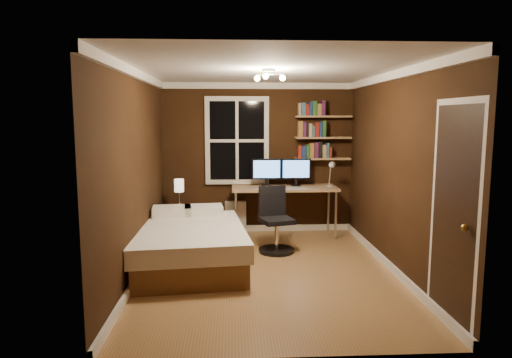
{
  "coord_description": "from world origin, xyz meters",
  "views": [
    {
      "loc": [
        -0.44,
        -5.55,
        1.93
      ],
      "look_at": [
        -0.12,
        0.45,
        1.12
      ],
      "focal_mm": 32.0,
      "sensor_mm": 36.0,
      "label": 1
    }
  ],
  "objects_px": {
    "nightstand": "(180,223)",
    "office_chair": "(276,227)",
    "bed": "(189,245)",
    "radiator": "(236,217)",
    "bedside_lamp": "(179,193)",
    "monitor_left": "(267,172)",
    "desk_lamp": "(331,174)",
    "desk": "(284,190)",
    "monitor_right": "(296,172)"
  },
  "relations": [
    {
      "from": "monitor_right",
      "to": "office_chair",
      "type": "relative_size",
      "value": 0.51
    },
    {
      "from": "nightstand",
      "to": "office_chair",
      "type": "xyz_separation_m",
      "value": [
        1.46,
        -0.71,
        0.08
      ]
    },
    {
      "from": "bedside_lamp",
      "to": "desk_lamp",
      "type": "bearing_deg",
      "value": 2.36
    },
    {
      "from": "bedside_lamp",
      "to": "office_chair",
      "type": "height_order",
      "value": "bedside_lamp"
    },
    {
      "from": "radiator",
      "to": "monitor_right",
      "type": "height_order",
      "value": "monitor_right"
    },
    {
      "from": "monitor_right",
      "to": "nightstand",
      "type": "bearing_deg",
      "value": -172.14
    },
    {
      "from": "bedside_lamp",
      "to": "desk",
      "type": "distance_m",
      "value": 1.7
    },
    {
      "from": "nightstand",
      "to": "desk",
      "type": "xyz_separation_m",
      "value": [
        1.69,
        0.17,
        0.48
      ]
    },
    {
      "from": "radiator",
      "to": "office_chair",
      "type": "bearing_deg",
      "value": -63.22
    },
    {
      "from": "radiator",
      "to": "desk_lamp",
      "type": "distance_m",
      "value": 1.75
    },
    {
      "from": "monitor_left",
      "to": "desk_lamp",
      "type": "distance_m",
      "value": 1.04
    },
    {
      "from": "office_chair",
      "to": "desk",
      "type": "bearing_deg",
      "value": 59.82
    },
    {
      "from": "radiator",
      "to": "desk",
      "type": "height_order",
      "value": "desk"
    },
    {
      "from": "bedside_lamp",
      "to": "monitor_left",
      "type": "bearing_deg",
      "value": 10.53
    },
    {
      "from": "bedside_lamp",
      "to": "desk",
      "type": "height_order",
      "value": "bedside_lamp"
    },
    {
      "from": "bedside_lamp",
      "to": "monitor_right",
      "type": "height_order",
      "value": "monitor_right"
    },
    {
      "from": "bed",
      "to": "desk",
      "type": "xyz_separation_m",
      "value": [
        1.42,
        1.5,
        0.47
      ]
    },
    {
      "from": "desk",
      "to": "office_chair",
      "type": "bearing_deg",
      "value": -104.41
    },
    {
      "from": "bedside_lamp",
      "to": "bed",
      "type": "bearing_deg",
      "value": -78.54
    },
    {
      "from": "bedside_lamp",
      "to": "monitor_left",
      "type": "height_order",
      "value": "monitor_left"
    },
    {
      "from": "bed",
      "to": "office_chair",
      "type": "height_order",
      "value": "office_chair"
    },
    {
      "from": "nightstand",
      "to": "monitor_right",
      "type": "xyz_separation_m",
      "value": [
        1.88,
        0.26,
        0.77
      ]
    },
    {
      "from": "radiator",
      "to": "monitor_left",
      "type": "bearing_deg",
      "value": -16.66
    },
    {
      "from": "nightstand",
      "to": "desk_lamp",
      "type": "relative_size",
      "value": 1.22
    },
    {
      "from": "desk",
      "to": "radiator",
      "type": "bearing_deg",
      "value": 163.35
    },
    {
      "from": "office_chair",
      "to": "bed",
      "type": "bearing_deg",
      "value": -168.72
    },
    {
      "from": "radiator",
      "to": "monitor_right",
      "type": "bearing_deg",
      "value": -8.74
    },
    {
      "from": "radiator",
      "to": "bed",
      "type": "bearing_deg",
      "value": -109.71
    },
    {
      "from": "bed",
      "to": "desk_lamp",
      "type": "height_order",
      "value": "desk_lamp"
    },
    {
      "from": "monitor_right",
      "to": "desk_lamp",
      "type": "xyz_separation_m",
      "value": [
        0.55,
        -0.16,
        -0.01
      ]
    },
    {
      "from": "office_chair",
      "to": "monitor_left",
      "type": "bearing_deg",
      "value": 77.61
    },
    {
      "from": "bedside_lamp",
      "to": "monitor_left",
      "type": "xyz_separation_m",
      "value": [
        1.4,
        0.26,
        0.28
      ]
    },
    {
      "from": "radiator",
      "to": "office_chair",
      "type": "xyz_separation_m",
      "value": [
        0.57,
        -1.13,
        0.09
      ]
    },
    {
      "from": "desk_lamp",
      "to": "office_chair",
      "type": "bearing_deg",
      "value": -140.14
    },
    {
      "from": "bed",
      "to": "desk",
      "type": "distance_m",
      "value": 2.12
    },
    {
      "from": "nightstand",
      "to": "desk_lamp",
      "type": "height_order",
      "value": "desk_lamp"
    },
    {
      "from": "radiator",
      "to": "desk_lamp",
      "type": "relative_size",
      "value": 1.21
    },
    {
      "from": "desk",
      "to": "bed",
      "type": "bearing_deg",
      "value": -133.47
    },
    {
      "from": "bed",
      "to": "radiator",
      "type": "bearing_deg",
      "value": 64.04
    },
    {
      "from": "radiator",
      "to": "desk",
      "type": "bearing_deg",
      "value": -16.65
    },
    {
      "from": "bedside_lamp",
      "to": "radiator",
      "type": "bearing_deg",
      "value": 24.93
    },
    {
      "from": "monitor_left",
      "to": "office_chair",
      "type": "xyz_separation_m",
      "value": [
        0.06,
        -0.97,
        -0.69
      ]
    },
    {
      "from": "nightstand",
      "to": "desk_lamp",
      "type": "distance_m",
      "value": 2.55
    },
    {
      "from": "bedside_lamp",
      "to": "office_chair",
      "type": "bearing_deg",
      "value": -26.08
    },
    {
      "from": "bed",
      "to": "monitor_right",
      "type": "bearing_deg",
      "value": 38.13
    },
    {
      "from": "bed",
      "to": "radiator",
      "type": "xyz_separation_m",
      "value": [
        0.62,
        1.74,
        -0.02
      ]
    },
    {
      "from": "monitor_left",
      "to": "monitor_right",
      "type": "height_order",
      "value": "same"
    },
    {
      "from": "desk",
      "to": "desk_lamp",
      "type": "height_order",
      "value": "desk_lamp"
    },
    {
      "from": "radiator",
      "to": "desk_lamp",
      "type": "bearing_deg",
      "value": -11.47
    },
    {
      "from": "bed",
      "to": "monitor_left",
      "type": "bearing_deg",
      "value": 48.14
    }
  ]
}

